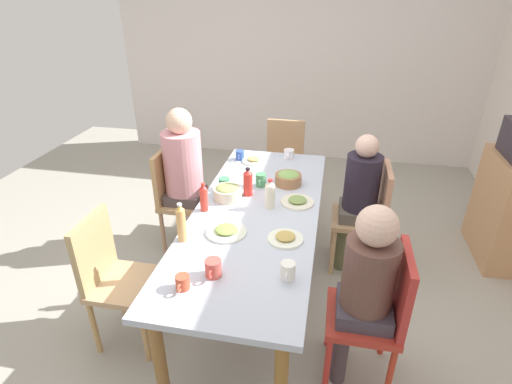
{
  "coord_description": "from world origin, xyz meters",
  "views": [
    {
      "loc": [
        2.31,
        0.46,
        2.12
      ],
      "look_at": [
        0.0,
        0.0,
        0.89
      ],
      "focal_mm": 28.12,
      "sensor_mm": 36.0,
      "label": 1
    }
  ],
  "objects_px": {
    "chair_0": "(378,310)",
    "bottle_1": "(204,198)",
    "plate_1": "(254,160)",
    "plate_3": "(226,231)",
    "chair_3": "(284,160)",
    "bottle_2": "(248,182)",
    "bowl_1": "(288,178)",
    "cup_1": "(213,268)",
    "cup_6": "(240,155)",
    "chair_2": "(113,274)",
    "cup_5": "(289,154)",
    "plate_0": "(285,238)",
    "bowl_0": "(227,192)",
    "bottle_0": "(270,194)",
    "dining_table": "(256,221)",
    "chair_4": "(177,194)",
    "cup_2": "(224,184)",
    "cup_0": "(288,271)",
    "chair_1": "(369,212)",
    "person_0": "(366,281)",
    "person_4": "(184,168)",
    "person_1": "(359,193)",
    "cup_3": "(182,282)",
    "cup_4": "(261,180)",
    "plate_2": "(297,201)",
    "bottle_3": "(181,223)"
  },
  "relations": [
    {
      "from": "person_4",
      "to": "bowl_1",
      "type": "relative_size",
      "value": 6.23
    },
    {
      "from": "dining_table",
      "to": "bottle_2",
      "type": "height_order",
      "value": "bottle_2"
    },
    {
      "from": "bottle_1",
      "to": "person_4",
      "type": "bearing_deg",
      "value": -148.53
    },
    {
      "from": "chair_1",
      "to": "plate_0",
      "type": "height_order",
      "value": "chair_1"
    },
    {
      "from": "bowl_1",
      "to": "cup_3",
      "type": "height_order",
      "value": "bowl_1"
    },
    {
      "from": "chair_3",
      "to": "cup_0",
      "type": "relative_size",
      "value": 7.9
    },
    {
      "from": "plate_1",
      "to": "bottle_0",
      "type": "bearing_deg",
      "value": 19.29
    },
    {
      "from": "bowl_0",
      "to": "bowl_1",
      "type": "height_order",
      "value": "same"
    },
    {
      "from": "bottle_3",
      "to": "plate_0",
      "type": "bearing_deg",
      "value": 101.36
    },
    {
      "from": "chair_2",
      "to": "cup_0",
      "type": "distance_m",
      "value": 1.14
    },
    {
      "from": "bowl_0",
      "to": "bottle_2",
      "type": "distance_m",
      "value": 0.16
    },
    {
      "from": "chair_3",
      "to": "bowl_1",
      "type": "height_order",
      "value": "chair_3"
    },
    {
      "from": "person_0",
      "to": "person_4",
      "type": "bearing_deg",
      "value": -127.38
    },
    {
      "from": "cup_4",
      "to": "bottle_0",
      "type": "bearing_deg",
      "value": 21.52
    },
    {
      "from": "chair_2",
      "to": "cup_6",
      "type": "bearing_deg",
      "value": 160.88
    },
    {
      "from": "chair_0",
      "to": "plate_1",
      "type": "bearing_deg",
      "value": -144.48
    },
    {
      "from": "dining_table",
      "to": "bottle_2",
      "type": "bearing_deg",
      "value": -155.28
    },
    {
      "from": "chair_3",
      "to": "bottle_2",
      "type": "distance_m",
      "value": 1.28
    },
    {
      "from": "chair_2",
      "to": "cup_0",
      "type": "relative_size",
      "value": 7.9
    },
    {
      "from": "plate_1",
      "to": "cup_0",
      "type": "bearing_deg",
      "value": 17.96
    },
    {
      "from": "person_4",
      "to": "plate_2",
      "type": "height_order",
      "value": "person_4"
    },
    {
      "from": "chair_2",
      "to": "cup_6",
      "type": "relative_size",
      "value": 8.14
    },
    {
      "from": "person_4",
      "to": "cup_2",
      "type": "distance_m",
      "value": 0.49
    },
    {
      "from": "person_1",
      "to": "chair_1",
      "type": "bearing_deg",
      "value": 90.0
    },
    {
      "from": "person_0",
      "to": "plate_3",
      "type": "bearing_deg",
      "value": -106.57
    },
    {
      "from": "cup_1",
      "to": "cup_6",
      "type": "height_order",
      "value": "cup_1"
    },
    {
      "from": "person_0",
      "to": "chair_1",
      "type": "bearing_deg",
      "value": 175.15
    },
    {
      "from": "plate_1",
      "to": "cup_2",
      "type": "distance_m",
      "value": 0.57
    },
    {
      "from": "dining_table",
      "to": "chair_2",
      "type": "xyz_separation_m",
      "value": [
        0.54,
        -0.8,
        -0.15
      ]
    },
    {
      "from": "chair_3",
      "to": "chair_2",
      "type": "bearing_deg",
      "value": -21.75
    },
    {
      "from": "person_0",
      "to": "cup_5",
      "type": "height_order",
      "value": "person_0"
    },
    {
      "from": "plate_1",
      "to": "plate_3",
      "type": "relative_size",
      "value": 0.79
    },
    {
      "from": "bowl_1",
      "to": "cup_2",
      "type": "xyz_separation_m",
      "value": [
        0.17,
        -0.46,
        -0.01
      ]
    },
    {
      "from": "cup_0",
      "to": "cup_4",
      "type": "xyz_separation_m",
      "value": [
        -1.03,
        -0.34,
        0.0
      ]
    },
    {
      "from": "plate_3",
      "to": "cup_2",
      "type": "height_order",
      "value": "cup_2"
    },
    {
      "from": "cup_0",
      "to": "cup_1",
      "type": "xyz_separation_m",
      "value": [
        0.05,
        -0.39,
        0.0
      ]
    },
    {
      "from": "plate_3",
      "to": "bowl_1",
      "type": "relative_size",
      "value": 1.25
    },
    {
      "from": "bowl_0",
      "to": "bottle_0",
      "type": "relative_size",
      "value": 0.95
    },
    {
      "from": "plate_0",
      "to": "chair_2",
      "type": "bearing_deg",
      "value": -76.74
    },
    {
      "from": "chair_0",
      "to": "bottle_1",
      "type": "height_order",
      "value": "bottle_1"
    },
    {
      "from": "chair_0",
      "to": "bowl_0",
      "type": "xyz_separation_m",
      "value": [
        -0.69,
        -1.04,
        0.28
      ]
    },
    {
      "from": "cup_2",
      "to": "bottle_0",
      "type": "distance_m",
      "value": 0.44
    },
    {
      "from": "person_1",
      "to": "chair_4",
      "type": "bearing_deg",
      "value": -90.0
    },
    {
      "from": "chair_0",
      "to": "person_4",
      "type": "relative_size",
      "value": 0.71
    },
    {
      "from": "plate_1",
      "to": "cup_0",
      "type": "distance_m",
      "value": 1.56
    },
    {
      "from": "chair_0",
      "to": "cup_3",
      "type": "bearing_deg",
      "value": -74.17
    },
    {
      "from": "chair_2",
      "to": "cup_5",
      "type": "xyz_separation_m",
      "value": [
        -1.52,
        0.9,
        0.27
      ]
    },
    {
      "from": "bottle_0",
      "to": "chair_1",
      "type": "bearing_deg",
      "value": 123.0
    },
    {
      "from": "chair_4",
      "to": "dining_table",
      "type": "bearing_deg",
      "value": 55.88
    },
    {
      "from": "chair_2",
      "to": "bottle_3",
      "type": "distance_m",
      "value": 0.57
    }
  ]
}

